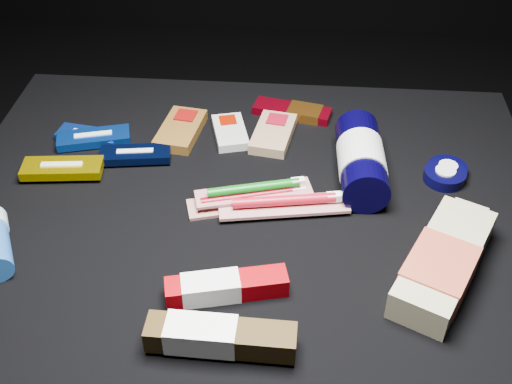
{
  "coord_description": "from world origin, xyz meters",
  "views": [
    {
      "loc": [
        0.08,
        -0.78,
        1.08
      ],
      "look_at": [
        0.01,
        0.01,
        0.42
      ],
      "focal_mm": 45.0,
      "sensor_mm": 36.0,
      "label": 1
    }
  ],
  "objects": [
    {
      "name": "toothpaste_carton_green",
      "position": [
        -0.02,
        -0.28,
        0.42
      ],
      "size": [
        0.19,
        0.05,
        0.04
      ],
      "rotation": [
        0.0,
        0.0,
        -0.02
      ],
      "color": "#302109",
      "rests_on": "cloth_table"
    },
    {
      "name": "power_bar",
      "position": [
        0.07,
        0.27,
        0.41
      ],
      "size": [
        0.16,
        0.08,
        0.02
      ],
      "rotation": [
        0.0,
        0.0,
        -0.22
      ],
      "color": "maroon",
      "rests_on": "cloth_table"
    },
    {
      "name": "luna_bar_3",
      "position": [
        -0.32,
        0.05,
        0.42
      ],
      "size": [
        0.14,
        0.07,
        0.02
      ],
      "rotation": [
        0.0,
        0.0,
        0.11
      ],
      "color": "#AE9500",
      "rests_on": "cloth_table"
    },
    {
      "name": "luna_bar_1",
      "position": [
        -0.29,
        0.15,
        0.41
      ],
      "size": [
        0.14,
        0.08,
        0.02
      ],
      "rotation": [
        0.0,
        0.0,
        0.27
      ],
      "color": "navy",
      "rests_on": "cloth_table"
    },
    {
      "name": "toothbrush_pack_1",
      "position": [
        0.06,
        -0.01,
        0.42
      ],
      "size": [
        0.21,
        0.08,
        0.02
      ],
      "rotation": [
        0.0,
        0.0,
        0.17
      ],
      "color": "beige",
      "rests_on": "cloth_table"
    },
    {
      "name": "cloth_table",
      "position": [
        0.0,
        0.0,
        0.2
      ],
      "size": [
        0.98,
        0.78,
        0.4
      ],
      "primitive_type": "cube",
      "color": "black",
      "rests_on": "ground"
    },
    {
      "name": "clif_bar_2",
      "position": [
        0.03,
        0.2,
        0.41
      ],
      "size": [
        0.08,
        0.13,
        0.02
      ],
      "rotation": [
        0.0,
        0.0,
        -0.16
      ],
      "color": "#917353",
      "rests_on": "cloth_table"
    },
    {
      "name": "ground",
      "position": [
        0.0,
        0.0,
        0.0
      ],
      "size": [
        3.0,
        3.0,
        0.0
      ],
      "primitive_type": "plane",
      "color": "black",
      "rests_on": "ground"
    },
    {
      "name": "toothbrush_pack_2",
      "position": [
        0.01,
        0.01,
        0.42
      ],
      "size": [
        0.2,
        0.09,
        0.02
      ],
      "rotation": [
        0.0,
        0.0,
        0.27
      ],
      "color": "#AFA8A4",
      "rests_on": "cloth_table"
    },
    {
      "name": "clif_bar_1",
      "position": [
        -0.05,
        0.2,
        0.41
      ],
      "size": [
        0.08,
        0.11,
        0.02
      ],
      "rotation": [
        0.0,
        0.0,
        0.26
      ],
      "color": "#AAAAA3",
      "rests_on": "cloth_table"
    },
    {
      "name": "toothpaste_carton_red",
      "position": [
        -0.02,
        -0.19,
        0.42
      ],
      "size": [
        0.17,
        0.08,
        0.03
      ],
      "rotation": [
        0.0,
        0.0,
        0.23
      ],
      "color": "#840005",
      "rests_on": "cloth_table"
    },
    {
      "name": "toothbrush_pack_0",
      "position": [
        0.01,
        0.01,
        0.41
      ],
      "size": [
        0.21,
        0.1,
        0.02
      ],
      "rotation": [
        0.0,
        0.0,
        0.28
      ],
      "color": "#A7A09B",
      "rests_on": "cloth_table"
    },
    {
      "name": "bodywash_bottle",
      "position": [
        0.29,
        -0.13,
        0.42
      ],
      "size": [
        0.18,
        0.25,
        0.05
      ],
      "rotation": [
        0.0,
        0.0,
        -0.46
      ],
      "color": "tan",
      "rests_on": "cloth_table"
    },
    {
      "name": "cream_tin_upper",
      "position": [
        0.34,
        0.11,
        0.41
      ],
      "size": [
        0.07,
        0.07,
        0.02
      ],
      "rotation": [
        0.0,
        0.0,
        0.41
      ],
      "color": "black",
      "rests_on": "cloth_table"
    },
    {
      "name": "lotion_bottle",
      "position": [
        0.19,
        0.09,
        0.44
      ],
      "size": [
        0.08,
        0.25,
        0.08
      ],
      "rotation": [
        0.0,
        0.0,
        0.04
      ],
      "color": "black",
      "rests_on": "cloth_table"
    },
    {
      "name": "luna_bar_2",
      "position": [
        -0.21,
        0.11,
        0.41
      ],
      "size": [
        0.13,
        0.06,
        0.02
      ],
      "rotation": [
        0.0,
        0.0,
        0.14
      ],
      "color": "black",
      "rests_on": "cloth_table"
    },
    {
      "name": "clif_bar_0",
      "position": [
        -0.14,
        0.2,
        0.41
      ],
      "size": [
        0.09,
        0.13,
        0.02
      ],
      "rotation": [
        0.0,
        0.0,
        -0.15
      ],
      "color": "brown",
      "rests_on": "cloth_table"
    },
    {
      "name": "luna_bar_0",
      "position": [
        -0.31,
        0.16,
        0.41
      ],
      "size": [
        0.12,
        0.06,
        0.02
      ],
      "rotation": [
        0.0,
        0.0,
        -0.16
      ],
      "color": "#1036A0",
      "rests_on": "cloth_table"
    },
    {
      "name": "cream_tin_lower",
      "position": [
        0.33,
        0.09,
        0.41
      ],
      "size": [
        0.07,
        0.07,
        0.02
      ],
      "rotation": [
        0.0,
        0.0,
        -0.29
      ],
      "color": "black",
      "rests_on": "cloth_table"
    }
  ]
}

